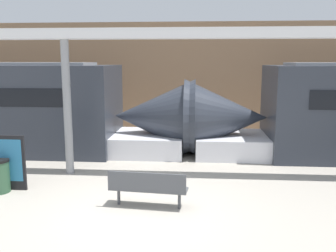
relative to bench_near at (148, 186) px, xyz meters
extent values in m
plane|color=#A8A093|center=(-0.14, -0.25, -0.50)|extent=(60.00, 60.00, 0.00)
cube|color=#937051|center=(-0.14, 9.61, 2.00)|extent=(56.00, 0.20, 5.00)
cone|color=#2D333D|center=(2.06, 5.10, 0.82)|extent=(2.86, 2.63, 2.63)
cube|color=silver|center=(2.34, 5.10, -0.15)|extent=(2.58, 2.46, 0.70)
cone|color=#2D333D|center=(-0.42, 5.10, 0.82)|extent=(2.86, 2.63, 2.63)
cube|color=silver|center=(-0.69, 5.10, -0.15)|extent=(2.58, 2.46, 0.70)
cube|color=#4C4F54|center=(0.01, 0.09, -0.08)|extent=(1.80, 0.61, 0.04)
cube|color=#4C4F54|center=(-0.01, -0.11, 0.14)|extent=(1.76, 0.21, 0.41)
cylinder|color=#4C4F54|center=(-0.69, 0.16, -0.30)|extent=(0.07, 0.07, 0.40)
cylinder|color=#4C4F54|center=(0.71, 0.01, -0.30)|extent=(0.07, 0.07, 0.40)
cube|color=black|center=(-3.71, 0.92, 0.21)|extent=(0.94, 0.06, 1.42)
cube|color=teal|center=(-3.71, 0.88, 0.28)|extent=(0.80, 0.01, 1.08)
cylinder|color=gray|center=(-2.62, 2.43, 1.42)|extent=(0.23, 0.23, 3.85)
cube|color=silver|center=(-2.62, 2.43, 3.49)|extent=(28.00, 0.60, 0.28)
camera|label=1|loc=(1.08, -7.91, 2.77)|focal=40.00mm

